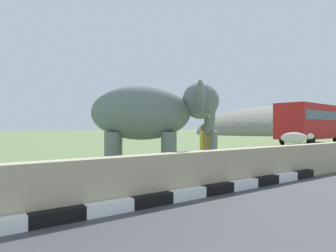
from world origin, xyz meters
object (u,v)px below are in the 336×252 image
at_px(bus_red, 311,121).
at_px(cow_near, 295,138).
at_px(elephant, 153,115).
at_px(person_handler, 204,147).

xyz_separation_m(bus_red, cow_near, (-9.25, -4.07, -1.21)).
distance_m(elephant, bus_red, 21.50).
bearing_deg(elephant, cow_near, 10.66).
bearing_deg(bus_red, cow_near, -156.27).
xyz_separation_m(elephant, bus_red, (20.58, 6.20, 0.12)).
bearing_deg(elephant, person_handler, -22.13).
distance_m(elephant, cow_near, 11.58).
bearing_deg(person_handler, cow_near, 15.86).
relative_size(elephant, person_handler, 2.39).
xyz_separation_m(person_handler, bus_red, (19.01, 6.84, 1.15)).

